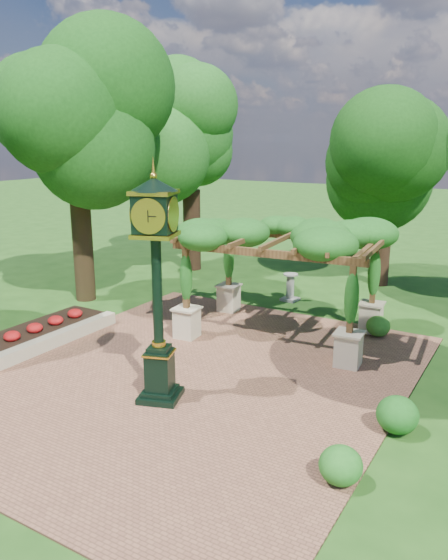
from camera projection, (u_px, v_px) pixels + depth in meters
The scene contains 13 objects.
ground at pixel (171, 391), 13.11m from camera, with size 120.00×120.00×0.00m, color #1E4714.
brick_plaza at pixel (194, 375), 13.93m from camera, with size 10.00×12.00×0.04m, color brown.
border_wall at pixel (52, 341), 15.76m from camera, with size 0.35×5.00×0.40m, color #C6B793.
flower_bed at pixel (31, 336), 16.21m from camera, with size 1.50×5.00×0.36m, color red.
pedestal_clock at pixel (157, 271), 11.88m from camera, with size 1.29×1.29×5.16m.
pergola at pixel (282, 241), 16.07m from camera, with size 5.97×4.04×3.58m.
sundial at pixel (290, 289), 20.30m from camera, with size 0.63×0.63×1.03m.
shrub_front at pixel (341, 465), 9.46m from camera, with size 0.77×0.77×0.69m, color #20611B.
shrub_mid at pixel (397, 415), 11.11m from camera, with size 0.86×0.86×0.77m, color #185217.
shrub_back at pixel (378, 326), 16.54m from camera, with size 0.72×0.72×0.65m, color #28601B.
tree_west_near at pixel (75, 121), 18.94m from camera, with size 4.37×4.37×9.44m.
tree_west_far at pixel (190, 126), 23.72m from camera, with size 3.96×3.96×9.41m.
tree_north at pixel (388, 167), 21.42m from camera, with size 4.48×4.48×6.96m.
Camera 1 is at (7.27, -9.65, 5.89)m, focal length 35.00 mm.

